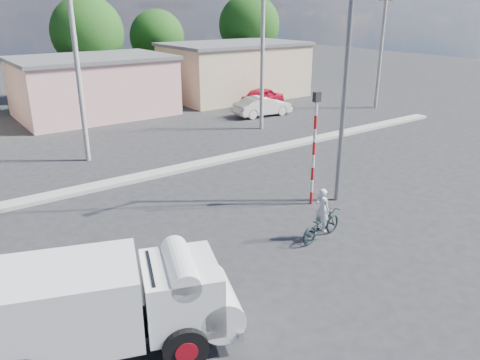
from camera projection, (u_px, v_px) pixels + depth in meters
ground_plane at (272, 241)px, 15.36m from camera, size 120.00×120.00×0.00m
median at (161, 173)px, 21.41m from camera, size 40.00×0.80×0.16m
truck at (112, 303)px, 10.07m from camera, size 5.75×3.67×2.24m
bicycle at (321, 225)px, 15.36m from camera, size 2.00×0.97×1.01m
cyclist at (321, 218)px, 15.28m from camera, size 0.44×0.59×1.48m
car_cream at (263, 106)px, 32.60m from camera, size 4.21×1.81×1.35m
car_red at (263, 97)px, 35.57m from camera, size 4.64×3.18×1.47m
traffic_pole at (314, 139)px, 17.35m from camera, size 0.28×0.18×4.36m
streetlight at (343, 74)px, 16.81m from camera, size 2.34×0.22×9.00m
building_row at (80, 85)px, 31.93m from camera, size 37.80×7.30×4.44m
tree_row at (83, 36)px, 37.29m from camera, size 43.62×7.43×8.42m
utility_poles at (177, 70)px, 24.84m from camera, size 35.40×0.24×8.00m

